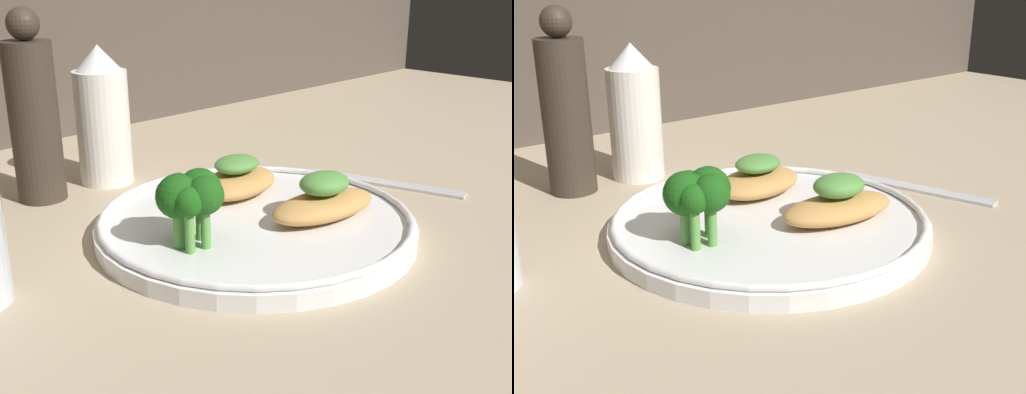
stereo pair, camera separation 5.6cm
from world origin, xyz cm
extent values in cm
cube|color=tan|center=(0.00, 0.00, -0.50)|extent=(180.00, 180.00, 1.00)
cylinder|color=white|center=(0.00, 0.00, 0.70)|extent=(28.09, 28.09, 1.40)
torus|color=white|center=(0.00, 0.00, 1.70)|extent=(27.49, 27.49, 0.60)
ellipsoid|color=tan|center=(4.26, -4.12, 2.52)|extent=(11.46, 6.62, 2.25)
ellipsoid|color=#518E3D|center=(4.26, -4.12, 4.64)|extent=(5.23, 4.43, 1.97)
ellipsoid|color=tan|center=(3.18, 5.76, 2.53)|extent=(10.42, 7.72, 2.27)
ellipsoid|color=#518E3D|center=(3.18, 5.76, 4.45)|extent=(5.48, 4.69, 1.58)
cylinder|color=#569942|center=(-6.36, -0.40, 2.86)|extent=(0.82, 0.82, 2.91)
sphere|color=#195114|center=(-6.36, -0.40, 5.59)|extent=(3.64, 3.64, 3.64)
cylinder|color=#569942|center=(-7.27, 1.47, 2.88)|extent=(1.10, 1.10, 2.97)
sphere|color=#195114|center=(-7.27, 1.47, 5.41)|extent=(2.98, 2.98, 2.98)
cylinder|color=#569942|center=(-8.53, 0.39, 2.92)|extent=(1.03, 1.03, 3.04)
sphere|color=#195114|center=(-8.53, 0.39, 5.68)|extent=(3.54, 3.54, 3.54)
cylinder|color=#569942|center=(-8.62, -1.39, 3.10)|extent=(0.77, 0.77, 3.40)
sphere|color=#195114|center=(-8.62, -1.39, 5.64)|extent=(2.40, 2.40, 2.40)
cylinder|color=#569942|center=(-7.17, -1.58, 3.08)|extent=(0.77, 0.77, 3.35)
sphere|color=#195114|center=(-7.17, -1.58, 5.82)|extent=(3.05, 3.05, 3.05)
cylinder|color=white|center=(-1.33, 21.59, 6.04)|extent=(5.66, 5.66, 12.08)
cone|color=white|center=(-1.33, 21.59, 13.41)|extent=(4.81, 4.81, 2.66)
cylinder|color=#382D23|center=(-8.95, 21.59, 7.86)|extent=(4.77, 4.77, 15.72)
sphere|color=#382D23|center=(-8.95, 21.59, 17.27)|extent=(3.10, 3.10, 3.10)
cube|color=silver|center=(19.22, -0.65, 0.30)|extent=(6.40, 16.78, 0.60)
camera|label=1|loc=(-37.17, -36.89, 22.65)|focal=45.00mm
camera|label=2|loc=(-33.04, -40.63, 22.65)|focal=45.00mm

